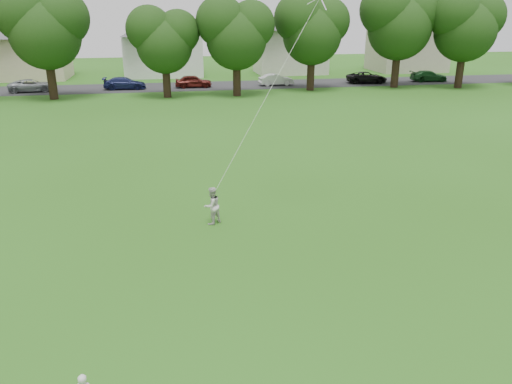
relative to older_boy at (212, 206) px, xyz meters
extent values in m
plane|color=#255313|center=(-1.24, -5.13, -0.72)|extent=(160.00, 160.00, 0.00)
cube|color=#2D2D30|center=(-1.24, 36.87, -0.71)|extent=(90.00, 7.00, 0.01)
imported|color=beige|center=(0.00, 0.00, 0.00)|extent=(0.88, 0.84, 1.43)
cylinder|color=white|center=(2.07, 0.46, 3.78)|extent=(0.01, 0.01, 8.12)
cylinder|color=black|center=(-11.29, 30.87, 1.19)|extent=(0.77, 0.77, 3.81)
cylinder|color=black|center=(-1.14, 30.06, 0.85)|extent=(0.71, 0.71, 3.14)
cylinder|color=black|center=(5.34, 29.76, 1.01)|extent=(0.74, 0.74, 3.46)
cylinder|color=black|center=(13.14, 31.94, 1.08)|extent=(0.75, 0.75, 3.59)
cylinder|color=black|center=(22.40, 32.36, 1.29)|extent=(0.78, 0.78, 4.01)
cylinder|color=black|center=(28.80, 30.80, 1.19)|extent=(0.77, 0.77, 3.82)
imported|color=gray|center=(-14.26, 35.87, -0.10)|extent=(4.59, 2.59, 1.21)
imported|color=#171D48|center=(-5.32, 35.87, -0.09)|extent=(4.29, 1.89, 1.23)
imported|color=#4F140F|center=(1.65, 35.87, -0.06)|extent=(3.83, 1.60, 1.29)
imported|color=silver|center=(10.47, 35.87, -0.10)|extent=(3.74, 1.47, 1.21)
imported|color=black|center=(20.79, 35.87, -0.09)|extent=(4.61, 2.50, 1.23)
imported|color=#17461C|center=(28.22, 35.87, -0.10)|extent=(4.27, 2.03, 1.20)
cube|color=beige|center=(-17.24, 46.87, 1.62)|extent=(9.64, 7.00, 4.68)
pyramid|color=#4B494E|center=(-17.24, 46.87, 6.53)|extent=(13.90, 13.90, 2.57)
cube|color=white|center=(-1.24, 46.87, 1.70)|extent=(9.23, 6.55, 4.83)
pyramid|color=#4B494E|center=(-1.24, 46.87, 6.76)|extent=(13.31, 13.31, 2.65)
cube|color=beige|center=(14.76, 46.87, 1.98)|extent=(8.54, 6.32, 5.39)
pyramid|color=#4B494E|center=(14.76, 46.87, 7.64)|extent=(12.31, 12.31, 2.97)
cube|color=#BBB09B|center=(30.76, 46.87, 2.19)|extent=(8.79, 7.32, 5.81)
camera|label=1|loc=(-1.52, -17.18, 6.76)|focal=35.00mm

